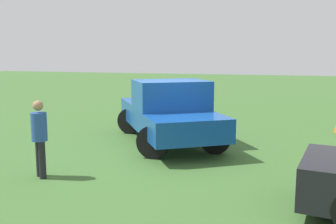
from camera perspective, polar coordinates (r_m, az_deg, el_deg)
The scene contains 3 objects.
ground_plane at distance 10.38m, azimuth -0.16°, elevation -5.47°, with size 80.00×80.00×0.00m, color #3D662D.
pickup_truck at distance 10.73m, azimuth 0.18°, elevation 0.22°, with size 4.31×5.11×1.84m.
person_bystander at distance 8.17m, azimuth -18.97°, elevation -3.29°, with size 0.45×0.45×1.62m.
Camera 1 is at (3.08, -9.59, 2.53)m, focal length 40.06 mm.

